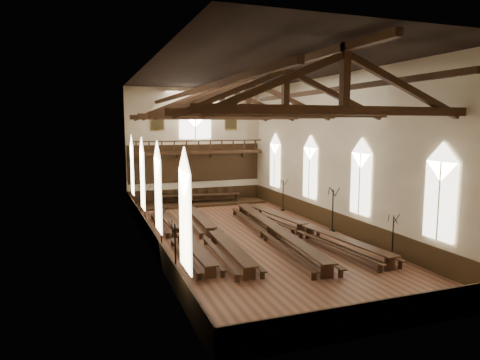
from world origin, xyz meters
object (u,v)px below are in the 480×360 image
Objects in this scene: refectory_row_a at (179,233)px; candelabrum_left_far at (145,214)px; refectory_row_c at (275,229)px; candelabrum_right_mid at (332,218)px; refectory_row_d at (305,227)px; refectory_row_b at (213,232)px; high_table at (199,196)px; candelabrum_right_near at (392,245)px; candelabrum_right_far at (283,201)px; candelabrum_left_near at (176,259)px; dais at (199,203)px; candelabrum_left_mid at (161,239)px.

refectory_row_a is 4.88× the size of candelabrum_left_far.
candelabrum_right_mid is at bearing 2.64° from refectory_row_c.
refectory_row_d is at bearing -170.27° from candelabrum_right_mid.
refectory_row_b is 1.95× the size of high_table.
candelabrum_right_far is at bearing 90.00° from candelabrum_right_near.
candelabrum_left_near reaches higher than high_table.
refectory_row_c is 1.98m from refectory_row_d.
refectory_row_a is at bearing 166.71° from refectory_row_c.
candelabrum_left_near is 12.01m from candelabrum_right_mid.
dais is 4.96× the size of candelabrum_right_near.
candelabrum_left_far is at bearing 145.63° from refectory_row_d.
refectory_row_b is 5.61× the size of candelabrum_left_mid.
candelabrum_right_far is at bearing 7.95° from candelabrum_left_far.
candelabrum_right_near reaches higher than high_table.
refectory_row_a is 5.87m from candelabrum_left_near.
refectory_row_d is 5.66× the size of candelabrum_left_near.
high_table reaches higher than refectory_row_d.
refectory_row_a is at bearing -147.71° from candelabrum_right_far.
candelabrum_left_far reaches higher than candelabrum_left_near.
candelabrum_right_near is 5.73m from candelabrum_right_mid.
candelabrum_right_mid is at bearing -64.75° from high_table.
refectory_row_c is at bearing -13.29° from refectory_row_a.
candelabrum_left_near is 1.03× the size of candelabrum_left_mid.
refectory_row_d is at bearing -9.11° from refectory_row_b.
candelabrum_left_mid is (-6.95, -0.63, 0.19)m from refectory_row_c.
candelabrum_left_mid is (-5.39, -12.92, 0.67)m from dais.
refectory_row_c is 6.92m from candelabrum_right_near.
refectory_row_a is 11.52m from candelabrum_right_far.
refectory_row_a is at bearing 173.40° from candelabrum_right_mid.
refectory_row_d is 5.72× the size of candelabrum_right_far.
refectory_row_b is at bearing 176.13° from candelabrum_right_mid.
candelabrum_right_mid is (4.15, 0.19, 0.30)m from refectory_row_c.
refectory_row_c is 9.13m from candelabrum_left_far.
candelabrum_left_mid reaches higher than candelabrum_right_near.
candelabrum_right_mid reaches higher than candelabrum_left_far.
candelabrum_right_far is at bearing 40.83° from refectory_row_b.
refectory_row_c reaches higher than refectory_row_d.
candelabrum_right_far is (2.18, 7.65, 0.22)m from refectory_row_d.
candelabrum_left_mid reaches higher than refectory_row_b.
candelabrum_right_mid is (2.18, 0.37, 0.32)m from refectory_row_d.
candelabrum_left_near reaches higher than refectory_row_a.
candelabrum_right_mid is at bearing -3.87° from refectory_row_b.
candelabrum_left_mid reaches higher than refectory_row_a.
refectory_row_d is 2.02× the size of high_table.
candelabrum_right_far is (0.00, 7.28, -0.10)m from candelabrum_right_mid.
high_table is (-0.00, 0.00, 0.67)m from dais.
high_table is at bearing 97.22° from refectory_row_c.
candelabrum_left_far reaches higher than refectory_row_b.
candelabrum_right_near is (2.18, -5.35, 0.14)m from refectory_row_d.
candelabrum_right_far reaches higher than refectory_row_c.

